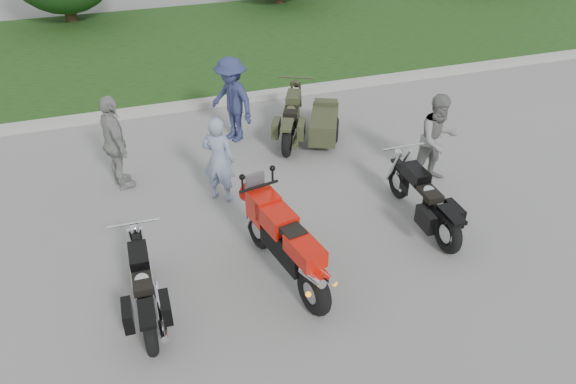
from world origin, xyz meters
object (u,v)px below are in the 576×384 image
object	(u,v)px
person_stripe	(219,160)
person_grey	(438,139)
cruiser_right	(426,202)
cruiser_left	(145,291)
person_back	(115,143)
sportbike_red	(286,243)
cruiser_sidecar	(310,123)
person_denim	(232,100)

from	to	relation	value
person_stripe	person_grey	xyz separation A→B (m)	(3.80, -0.61, 0.06)
cruiser_right	person_stripe	distance (m)	3.47
cruiser_left	person_back	distance (m)	3.38
person_grey	person_back	distance (m)	5.63
person_back	person_grey	bearing A→B (deg)	-121.02
sportbike_red	person_stripe	distance (m)	2.35
cruiser_sidecar	person_denim	bearing A→B (deg)	-175.48
person_denim	sportbike_red	bearing A→B (deg)	-30.65
cruiser_right	person_stripe	world-z (taller)	person_stripe
person_stripe	person_grey	distance (m)	3.85
cruiser_left	person_grey	world-z (taller)	person_grey
sportbike_red	person_denim	size ratio (longest dim) A/B	1.29
sportbike_red	person_grey	bearing A→B (deg)	15.28
cruiser_sidecar	person_denim	size ratio (longest dim) A/B	1.18
cruiser_left	person_denim	xyz separation A→B (m)	(2.26, 4.48, 0.47)
cruiser_right	cruiser_left	bearing A→B (deg)	-172.43
cruiser_sidecar	person_stripe	bearing A→B (deg)	-120.38
person_stripe	person_denim	size ratio (longest dim) A/B	0.89
cruiser_left	person_stripe	bearing A→B (deg)	58.53
sportbike_red	cruiser_right	distance (m)	2.58
person_back	person_denim	bearing A→B (deg)	-79.18
person_denim	person_back	distance (m)	2.59
sportbike_red	person_denim	xyz separation A→B (m)	(0.29, 4.38, 0.24)
sportbike_red	person_grey	xyz separation A→B (m)	(3.37, 1.70, 0.20)
person_stripe	person_back	xyz separation A→B (m)	(-1.61, 0.95, 0.09)
cruiser_left	person_grey	xyz separation A→B (m)	(5.34, 1.79, 0.43)
person_stripe	sportbike_red	bearing A→B (deg)	135.51
person_grey	person_denim	distance (m)	4.08
cruiser_left	cruiser_right	xyz separation A→B (m)	(4.49, 0.61, 0.03)
person_grey	person_stripe	bearing A→B (deg)	168.04
sportbike_red	person_denim	distance (m)	4.40
cruiser_sidecar	person_back	size ratio (longest dim) A/B	1.19
cruiser_right	person_grey	xyz separation A→B (m)	(0.85, 1.18, 0.40)
person_stripe	cruiser_sidecar	bearing A→B (deg)	-110.49
person_grey	person_back	xyz separation A→B (m)	(-5.41, 1.56, 0.04)
cruiser_left	person_denim	bearing A→B (deg)	64.33
person_denim	person_back	size ratio (longest dim) A/B	1.01
cruiser_sidecar	person_stripe	xyz separation A→B (m)	(-2.21, -1.52, 0.38)
cruiser_sidecar	sportbike_red	bearing A→B (deg)	-89.86
person_stripe	person_grey	bearing A→B (deg)	-154.19
sportbike_red	cruiser_sidecar	size ratio (longest dim) A/B	1.09
sportbike_red	cruiser_sidecar	bearing A→B (deg)	53.67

